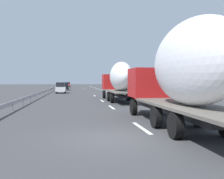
{
  "coord_description": "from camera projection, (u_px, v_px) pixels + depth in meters",
  "views": [
    {
      "loc": [
        -10.18,
        1.47,
        2.27
      ],
      "look_at": [
        19.82,
        -3.02,
        1.26
      ],
      "focal_mm": 41.83,
      "sensor_mm": 36.0,
      "label": 1
    }
  ],
  "objects": [
    {
      "name": "road_sign",
      "position": [
        120.0,
        81.0,
        45.7
      ],
      "size": [
        0.1,
        0.9,
        3.29
      ],
      "color": "gray",
      "rests_on": "ground_plane"
    },
    {
      "name": "lane_stripe_0",
      "position": [
        141.0,
        128.0,
        12.59
      ],
      "size": [
        3.2,
        0.2,
        0.01
      ],
      "primitive_type": "cube",
      "color": "white",
      "rests_on": "ground_plane"
    },
    {
      "name": "lane_stripe_6",
      "position": [
        85.0,
        89.0,
        74.49
      ],
      "size": [
        3.2,
        0.2,
        0.01
      ],
      "primitive_type": "cube",
      "color": "white",
      "rests_on": "ground_plane"
    },
    {
      "name": "truck_trailing",
      "position": [
        181.0,
        71.0,
        12.35
      ],
      "size": [
        13.24,
        2.55,
        4.94
      ],
      "color": "#B21919",
      "rests_on": "ground_plane"
    },
    {
      "name": "car_white_van",
      "position": [
        61.0,
        88.0,
        47.83
      ],
      "size": [
        4.02,
        1.75,
        1.99
      ],
      "color": "white",
      "rests_on": "ground_plane"
    },
    {
      "name": "lane_stripe_2",
      "position": [
        102.0,
        101.0,
        29.66
      ],
      "size": [
        3.2,
        0.2,
        0.01
      ],
      "primitive_type": "cube",
      "color": "white",
      "rests_on": "ground_plane"
    },
    {
      "name": "lane_stripe_4",
      "position": [
        88.0,
        91.0,
        55.9
      ],
      "size": [
        3.2,
        0.2,
        0.01
      ],
      "primitive_type": "cube",
      "color": "white",
      "rests_on": "ground_plane"
    },
    {
      "name": "car_blue_sedan",
      "position": [
        66.0,
        85.0,
        86.01
      ],
      "size": [
        4.46,
        1.74,
        1.77
      ],
      "color": "#28479E",
      "rests_on": "ground_plane"
    },
    {
      "name": "edge_line_right",
      "position": [
        106.0,
        91.0,
        55.64
      ],
      "size": [
        110.0,
        0.2,
        0.01
      ],
      "primitive_type": "cube",
      "color": "white",
      "rests_on": "ground_plane"
    },
    {
      "name": "tree_1",
      "position": [
        181.0,
        63.0,
        27.2
      ],
      "size": [
        2.97,
        2.97,
        6.66
      ],
      "color": "#472D19",
      "rests_on": "ground_plane"
    },
    {
      "name": "car_black_suv",
      "position": [
        65.0,
        86.0,
        64.04
      ],
      "size": [
        4.11,
        1.72,
        1.8
      ],
      "color": "black",
      "rests_on": "ground_plane"
    },
    {
      "name": "lane_stripe_3",
      "position": [
        95.0,
        96.0,
        39.93
      ],
      "size": [
        3.2,
        0.2,
        0.01
      ],
      "primitive_type": "cube",
      "color": "white",
      "rests_on": "ground_plane"
    },
    {
      "name": "lane_stripe_1",
      "position": [
        112.0,
        107.0,
        22.4
      ],
      "size": [
        3.2,
        0.2,
        0.01
      ],
      "primitive_type": "cube",
      "color": "white",
      "rests_on": "ground_plane"
    },
    {
      "name": "guardrail_median",
      "position": [
        50.0,
        89.0,
        51.95
      ],
      "size": [
        94.0,
        0.1,
        0.76
      ],
      "color": "#9EA0A5",
      "rests_on": "ground_plane"
    },
    {
      "name": "truck_lead",
      "position": [
        119.0,
        79.0,
        29.13
      ],
      "size": [
        12.89,
        2.55,
        4.29
      ],
      "color": "#B21919",
      "rests_on": "ground_plane"
    },
    {
      "name": "lane_stripe_7",
      "position": [
        83.0,
        88.0,
        84.92
      ],
      "size": [
        3.2,
        0.2,
        0.01
      ],
      "primitive_type": "cube",
      "color": "white",
      "rests_on": "ground_plane"
    },
    {
      "name": "tree_2",
      "position": [
        112.0,
        76.0,
        93.83
      ],
      "size": [
        3.51,
        3.51,
        6.69
      ],
      "color": "#472D19",
      "rests_on": "ground_plane"
    },
    {
      "name": "lane_stripe_5",
      "position": [
        88.0,
        91.0,
        56.7
      ],
      "size": [
        3.2,
        0.2,
        0.01
      ],
      "primitive_type": "cube",
      "color": "white",
      "rests_on": "ground_plane"
    },
    {
      "name": "ground_plane",
      "position": [
        81.0,
        93.0,
        49.89
      ],
      "size": [
        260.0,
        260.0,
        0.0
      ],
      "primitive_type": "plane",
      "color": "#38383A"
    },
    {
      "name": "car_red_compact",
      "position": [
        68.0,
        84.0,
        102.76
      ],
      "size": [
        4.62,
        1.8,
        1.77
      ],
      "color": "red",
      "rests_on": "ground_plane"
    },
    {
      "name": "tree_0",
      "position": [
        127.0,
        76.0,
        54.85
      ],
      "size": [
        3.3,
        3.3,
        5.43
      ],
      "color": "#472D19",
      "rests_on": "ground_plane"
    }
  ]
}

